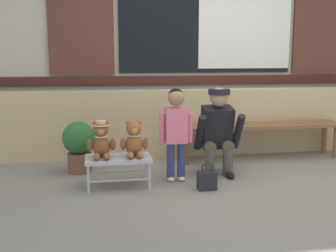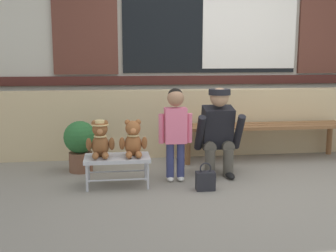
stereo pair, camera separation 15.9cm
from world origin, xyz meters
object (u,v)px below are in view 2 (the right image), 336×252
object	(u,v)px
child_standing	(175,124)
potted_plant	(80,143)
small_display_bench	(117,160)
teddy_bear_with_hat	(100,140)
adult_crouching	(219,131)
handbag_on_ground	(205,180)
wooden_bench_long	(263,130)
teddy_bear_plain	(133,140)

from	to	relation	value
child_standing	potted_plant	xyz separation A→B (m)	(-0.99, 0.49, -0.27)
small_display_bench	teddy_bear_with_hat	size ratio (longest dim) A/B	1.76
teddy_bear_with_hat	potted_plant	xyz separation A→B (m)	(-0.24, 0.58, -0.15)
small_display_bench	adult_crouching	bearing A→B (deg)	13.30
child_standing	adult_crouching	bearing A→B (deg)	17.86
adult_crouching	teddy_bear_with_hat	bearing A→B (deg)	-168.45
child_standing	handbag_on_ground	distance (m)	0.65
wooden_bench_long	handbag_on_ground	bearing A→B (deg)	-131.17
adult_crouching	small_display_bench	bearing A→B (deg)	-166.70
adult_crouching	teddy_bear_plain	bearing A→B (deg)	-164.59
potted_plant	handbag_on_ground	bearing A→B (deg)	-34.03
wooden_bench_long	teddy_bear_with_hat	distance (m)	2.15
adult_crouching	handbag_on_ground	size ratio (longest dim) A/B	3.49
small_display_bench	teddy_bear_plain	size ratio (longest dim) A/B	1.76
teddy_bear_plain	handbag_on_ground	distance (m)	0.81
wooden_bench_long	potted_plant	world-z (taller)	potted_plant
teddy_bear_with_hat	teddy_bear_plain	bearing A→B (deg)	-0.13
child_standing	teddy_bear_plain	bearing A→B (deg)	-167.44
wooden_bench_long	child_standing	bearing A→B (deg)	-147.73
wooden_bench_long	potted_plant	size ratio (longest dim) A/B	3.68
small_display_bench	handbag_on_ground	distance (m)	0.89
wooden_bench_long	potted_plant	xyz separation A→B (m)	(-2.21, -0.28, -0.05)
small_display_bench	teddy_bear_with_hat	world-z (taller)	teddy_bear_with_hat
child_standing	handbag_on_ground	bearing A→B (deg)	-55.38
wooden_bench_long	teddy_bear_plain	world-z (taller)	teddy_bear_plain
small_display_bench	teddy_bear_with_hat	bearing A→B (deg)	179.23
handbag_on_ground	teddy_bear_plain	bearing A→B (deg)	159.71
teddy_bear_with_hat	adult_crouching	xyz separation A→B (m)	(1.25, 0.26, 0.01)
handbag_on_ground	wooden_bench_long	bearing A→B (deg)	48.83
teddy_bear_plain	child_standing	size ratio (longest dim) A/B	0.38
handbag_on_ground	potted_plant	size ratio (longest dim) A/B	0.48
small_display_bench	adult_crouching	distance (m)	1.14
teddy_bear_with_hat	adult_crouching	bearing A→B (deg)	11.55
teddy_bear_with_hat	teddy_bear_plain	distance (m)	0.32
teddy_bear_plain	potted_plant	world-z (taller)	teddy_bear_plain
wooden_bench_long	teddy_bear_with_hat	size ratio (longest dim) A/B	5.78
wooden_bench_long	potted_plant	distance (m)	2.22
teddy_bear_with_hat	handbag_on_ground	bearing A→B (deg)	-14.12
wooden_bench_long	teddy_bear_with_hat	xyz separation A→B (m)	(-1.97, -0.86, 0.10)
child_standing	potted_plant	world-z (taller)	child_standing
child_standing	potted_plant	bearing A→B (deg)	153.94
wooden_bench_long	teddy_bear_plain	size ratio (longest dim) A/B	5.78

